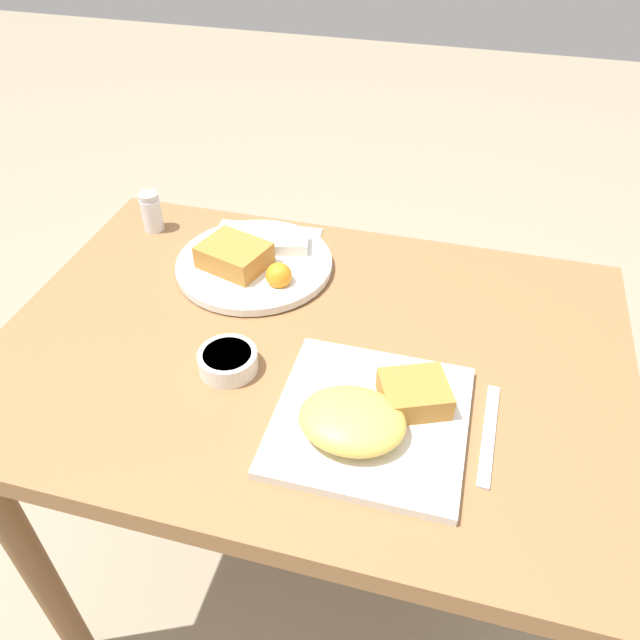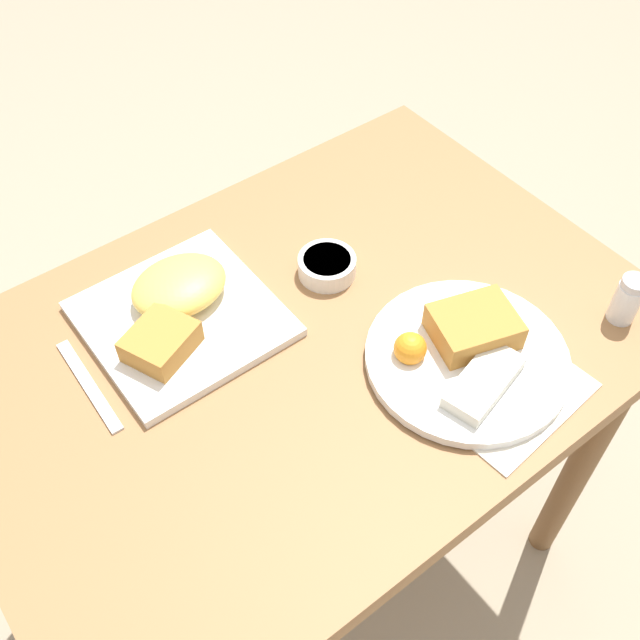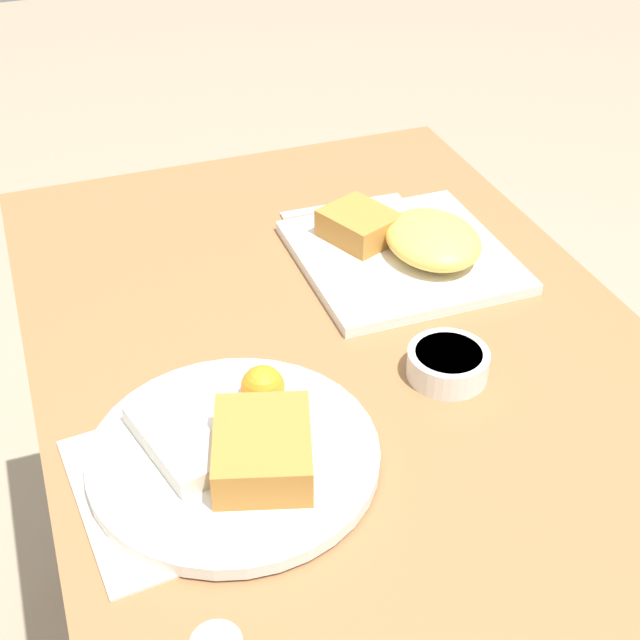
# 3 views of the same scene
# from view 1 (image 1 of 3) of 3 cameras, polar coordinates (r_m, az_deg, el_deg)

# --- Properties ---
(ground_plane) EXTENTS (8.00, 8.00, 0.00)m
(ground_plane) POSITION_cam_1_polar(r_m,az_deg,el_deg) (1.54, -0.63, -22.82)
(ground_plane) COLOR gray
(dining_table) EXTENTS (0.95, 0.67, 0.74)m
(dining_table) POSITION_cam_1_polar(r_m,az_deg,el_deg) (1.02, -0.89, -6.58)
(dining_table) COLOR olive
(dining_table) RESTS_ON ground_plane
(menu_card) EXTENTS (0.22, 0.24, 0.00)m
(menu_card) POSITION_cam_1_polar(r_m,az_deg,el_deg) (1.13, -5.69, 5.76)
(menu_card) COLOR beige
(menu_card) RESTS_ON dining_table
(plate_square_near) EXTENTS (0.25, 0.25, 0.06)m
(plate_square_near) POSITION_cam_1_polar(r_m,az_deg,el_deg) (0.82, 4.56, -8.78)
(plate_square_near) COLOR white
(plate_square_near) RESTS_ON dining_table
(plate_oval_far) EXTENTS (0.27, 0.27, 0.05)m
(plate_oval_far) POSITION_cam_1_polar(r_m,az_deg,el_deg) (1.09, -6.18, 5.41)
(plate_oval_far) COLOR white
(plate_oval_far) RESTS_ON menu_card
(sauce_ramekin) EXTENTS (0.09, 0.09, 0.03)m
(sauce_ramekin) POSITION_cam_1_polar(r_m,az_deg,el_deg) (0.91, -8.42, -3.68)
(sauce_ramekin) COLOR white
(sauce_ramekin) RESTS_ON dining_table
(salt_shaker) EXTENTS (0.04, 0.04, 0.08)m
(salt_shaker) POSITION_cam_1_polar(r_m,az_deg,el_deg) (1.23, -15.12, 9.34)
(salt_shaker) COLOR white
(salt_shaker) RESTS_ON dining_table
(butter_knife) EXTENTS (0.02, 0.17, 0.00)m
(butter_knife) POSITION_cam_1_polar(r_m,az_deg,el_deg) (0.85, 15.17, -10.01)
(butter_knife) COLOR silver
(butter_knife) RESTS_ON dining_table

